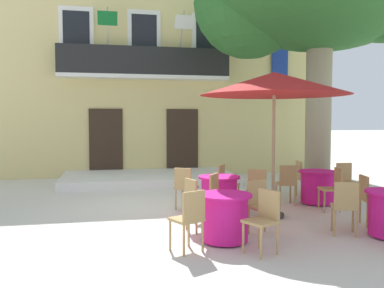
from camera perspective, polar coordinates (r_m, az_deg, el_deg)
ground_plane at (r=9.11m, az=-3.25°, el=-8.76°), size 120.00×120.00×0.00m
building_facade at (r=15.94m, az=-7.37°, el=9.96°), size 13.00×5.09×7.50m
entrance_step_platform at (r=12.60m, az=-6.12°, el=-4.80°), size 5.21×2.78×0.25m
cafe_table_near_tree at (r=9.71m, az=17.32°, el=-5.79°), size 0.86×0.86×0.76m
cafe_chair_near_tree_0 at (r=9.02m, az=19.36°, el=-5.64°), size 0.46×0.46×0.91m
cafe_chair_near_tree_1 at (r=10.11m, az=20.96°, el=-4.72°), size 0.42×0.42×0.91m
cafe_chair_near_tree_2 at (r=10.36m, az=15.39°, el=-4.42°), size 0.45×0.45×0.91m
cafe_chair_near_tree_3 at (r=9.37m, az=13.23°, el=-5.21°), size 0.45×0.45×0.91m
cafe_chair_middle_2 at (r=8.06m, az=23.78°, el=-6.81°), size 0.48×0.48×0.91m
cafe_chair_middle_3 at (r=7.19m, az=20.83°, el=-7.95°), size 0.53×0.53×0.91m
cafe_table_front at (r=8.43m, az=3.87°, el=-7.04°), size 0.86×0.86×0.76m
cafe_chair_front_0 at (r=9.13m, az=4.83°, el=-5.35°), size 0.55×0.55×0.91m
cafe_chair_front_1 at (r=8.62m, az=-1.02°, el=-5.87°), size 0.56×0.56×0.91m
cafe_chair_front_2 at (r=7.69m, az=2.40°, el=-7.00°), size 0.56×0.56×0.91m
cafe_chair_front_3 at (r=8.28m, az=9.01°, el=-6.29°), size 0.55×0.55×0.91m
cafe_table_far_side at (r=6.46m, az=4.62°, el=-10.26°), size 0.86×0.86×0.76m
cafe_chair_far_side_0 at (r=5.97m, az=10.14°, el=-10.09°), size 0.54×0.54×0.91m
cafe_chair_far_side_1 at (r=6.91m, az=9.64°, el=-8.24°), size 0.49×0.49×0.91m
cafe_chair_far_side_2 at (r=7.01m, az=0.59°, el=-8.02°), size 0.51×0.51×0.91m
cafe_chair_far_side_3 at (r=5.91m, az=-0.36°, el=-10.19°), size 0.53×0.53×0.91m
cafe_umbrella at (r=8.07m, az=11.55°, el=8.27°), size 2.90×2.90×2.85m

